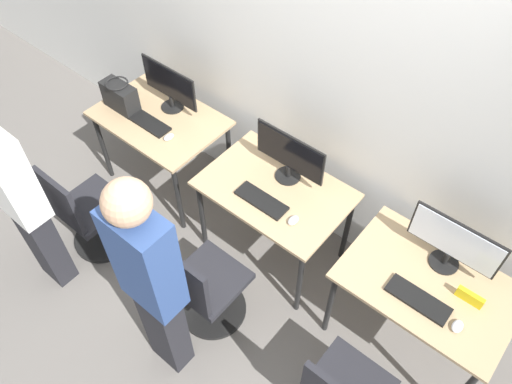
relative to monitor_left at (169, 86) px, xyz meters
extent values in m
plane|color=slate|center=(1.17, -0.50, -0.95)|extent=(20.00, 20.00, 0.00)
cube|color=silver|center=(1.17, 0.32, 0.45)|extent=(12.00, 0.05, 2.80)
cube|color=tan|center=(0.00, -0.16, -0.22)|extent=(1.02, 0.70, 0.02)
cylinder|color=black|center=(-0.46, -0.45, -0.60)|extent=(0.04, 0.04, 0.72)
cylinder|color=black|center=(0.46, -0.45, -0.60)|extent=(0.04, 0.04, 0.72)
cylinder|color=black|center=(-0.46, 0.14, -0.60)|extent=(0.04, 0.04, 0.72)
cylinder|color=black|center=(0.46, 0.14, -0.60)|extent=(0.04, 0.04, 0.72)
cylinder|color=black|center=(0.00, 0.00, -0.21)|extent=(0.18, 0.18, 0.01)
cylinder|color=black|center=(0.00, 0.00, -0.15)|extent=(0.04, 0.04, 0.09)
cube|color=black|center=(0.00, 0.00, 0.03)|extent=(0.55, 0.01, 0.29)
cube|color=black|center=(0.00, -0.01, 0.03)|extent=(0.53, 0.01, 0.27)
cube|color=black|center=(0.00, -0.26, -0.20)|extent=(0.38, 0.14, 0.02)
ellipsoid|color=silver|center=(0.24, -0.28, -0.20)|extent=(0.06, 0.09, 0.03)
cylinder|color=black|center=(0.05, -0.95, -0.94)|extent=(0.48, 0.48, 0.03)
cylinder|color=black|center=(0.05, -0.95, -0.74)|extent=(0.04, 0.04, 0.38)
cube|color=#232328|center=(0.05, -0.95, -0.52)|extent=(0.44, 0.44, 0.05)
cube|color=#232328|center=(0.05, -1.16, -0.28)|extent=(0.40, 0.04, 0.44)
cube|color=#232328|center=(0.03, -1.37, -0.57)|extent=(0.25, 0.16, 0.77)
cube|color=white|center=(0.03, -1.37, 0.15)|extent=(0.36, 0.20, 0.67)
cube|color=tan|center=(1.17, -0.16, -0.22)|extent=(1.02, 0.70, 0.02)
cylinder|color=black|center=(0.71, -0.45, -0.60)|extent=(0.04, 0.04, 0.72)
cylinder|color=black|center=(1.63, -0.45, -0.60)|extent=(0.04, 0.04, 0.72)
cylinder|color=black|center=(0.71, 0.14, -0.60)|extent=(0.04, 0.04, 0.72)
cylinder|color=black|center=(1.63, 0.14, -0.60)|extent=(0.04, 0.04, 0.72)
cylinder|color=black|center=(1.17, -0.01, -0.21)|extent=(0.18, 0.18, 0.01)
cylinder|color=black|center=(1.17, -0.01, -0.15)|extent=(0.04, 0.04, 0.09)
cube|color=black|center=(1.17, -0.01, 0.03)|extent=(0.55, 0.01, 0.29)
cube|color=black|center=(1.17, -0.01, 0.03)|extent=(0.53, 0.01, 0.27)
cube|color=black|center=(1.17, -0.31, -0.20)|extent=(0.38, 0.14, 0.02)
ellipsoid|color=silver|center=(1.44, -0.31, -0.20)|extent=(0.06, 0.09, 0.03)
cylinder|color=black|center=(1.17, -0.85, -0.94)|extent=(0.48, 0.48, 0.03)
cylinder|color=black|center=(1.17, -0.85, -0.74)|extent=(0.04, 0.04, 0.38)
cube|color=#232328|center=(1.17, -0.85, -0.52)|extent=(0.44, 0.44, 0.05)
cube|color=#232328|center=(1.17, -1.05, -0.28)|extent=(0.40, 0.04, 0.44)
cube|color=#232328|center=(1.18, -1.27, -0.54)|extent=(0.25, 0.16, 0.82)
cube|color=navy|center=(1.18, -1.27, 0.23)|extent=(0.36, 0.20, 0.72)
sphere|color=tan|center=(1.18, -1.27, 0.70)|extent=(0.23, 0.23, 0.23)
cube|color=tan|center=(2.34, -0.16, -0.22)|extent=(1.02, 0.70, 0.02)
cylinder|color=black|center=(1.88, -0.45, -0.60)|extent=(0.04, 0.04, 0.72)
cylinder|color=black|center=(1.88, 0.14, -0.60)|extent=(0.04, 0.04, 0.72)
cylinder|color=black|center=(2.80, 0.14, -0.60)|extent=(0.04, 0.04, 0.72)
cylinder|color=black|center=(2.34, 0.03, -0.21)|extent=(0.18, 0.18, 0.01)
cylinder|color=black|center=(2.34, 0.03, -0.15)|extent=(0.04, 0.04, 0.09)
cube|color=black|center=(2.34, 0.03, 0.03)|extent=(0.55, 0.01, 0.29)
cube|color=silver|center=(2.34, 0.02, 0.03)|extent=(0.53, 0.01, 0.27)
cube|color=black|center=(2.34, -0.30, -0.20)|extent=(0.38, 0.14, 0.02)
ellipsoid|color=silver|center=(2.59, -0.32, -0.20)|extent=(0.06, 0.09, 0.03)
cube|color=black|center=(-0.31, -0.26, -0.10)|extent=(0.30, 0.14, 0.22)
torus|color=black|center=(-0.31, -0.26, 0.03)|extent=(0.18, 0.18, 0.01)
cube|color=yellow|center=(2.57, -0.12, -0.17)|extent=(0.16, 0.03, 0.08)
camera|label=1|loc=(2.51, -1.98, 2.40)|focal=35.00mm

